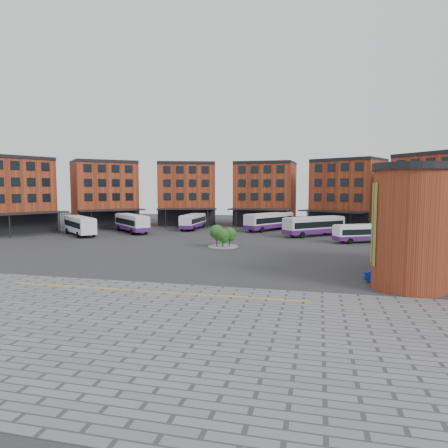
% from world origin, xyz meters
% --- Properties ---
extents(ground, '(160.00, 160.00, 0.00)m').
position_xyz_m(ground, '(0.00, 0.00, 0.00)').
color(ground, '#28282B').
rests_on(ground, ground).
extents(paving_zone, '(50.00, 22.00, 0.02)m').
position_xyz_m(paving_zone, '(2.00, -22.00, 0.01)').
color(paving_zone, slate).
rests_on(paving_zone, ground).
extents(yellow_line, '(26.00, 0.15, 0.02)m').
position_xyz_m(yellow_line, '(2.00, -14.00, 0.03)').
color(yellow_line, gold).
rests_on(yellow_line, paving_zone).
extents(main_building, '(94.14, 42.48, 14.60)m').
position_xyz_m(main_building, '(-4.77, 38.25, 7.23)').
color(main_building, '#953A20').
rests_on(main_building, ground).
extents(tree_island, '(4.40, 4.40, 3.29)m').
position_xyz_m(tree_island, '(2.04, 11.63, 1.78)').
color(tree_island, gray).
rests_on(tree_island, ground).
extents(bus_a, '(10.63, 9.98, 3.36)m').
position_xyz_m(bus_a, '(-26.78, 20.02, 1.99)').
color(bus_a, white).
rests_on(bus_a, ground).
extents(bus_b, '(10.70, 10.58, 3.45)m').
position_xyz_m(bus_b, '(-19.68, 26.45, 1.87)').
color(bus_b, silver).
rests_on(bus_b, ground).
extents(bus_c, '(2.94, 11.21, 3.15)m').
position_xyz_m(bus_c, '(-9.97, 35.01, 1.71)').
color(bus_c, silver).
rests_on(bus_c, ground).
extents(bus_d, '(9.02, 12.23, 3.54)m').
position_xyz_m(bus_d, '(5.79, 36.08, 1.92)').
color(bus_d, silver).
rests_on(bus_d, ground).
extents(bus_e, '(10.93, 10.39, 3.46)m').
position_xyz_m(bus_e, '(14.76, 28.59, 1.87)').
color(bus_e, silver).
rests_on(bus_e, ground).
extents(bus_f, '(10.11, 6.81, 2.87)m').
position_xyz_m(bus_f, '(22.63, 21.87, 1.55)').
color(bus_f, white).
rests_on(bus_f, ground).
extents(blue_car, '(4.24, 2.99, 1.33)m').
position_xyz_m(blue_car, '(21.69, -6.66, 0.66)').
color(blue_car, '#0B2297').
rests_on(blue_car, ground).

